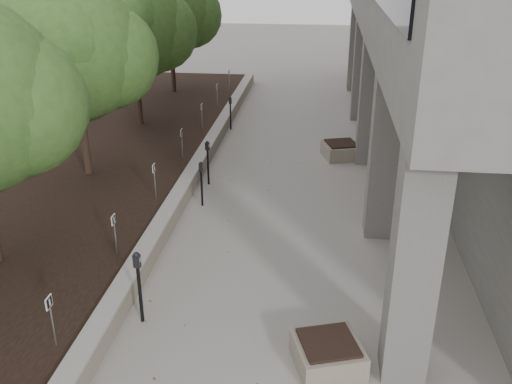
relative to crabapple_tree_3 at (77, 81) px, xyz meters
The scene contains 19 objects.
retaining_wall 4.25m from the crabapple_tree_3, 18.58° to the left, with size 0.39×26.00×0.50m, color gray, non-canonical shape.
planting_bed 3.16m from the crabapple_tree_3, 124.99° to the left, with size 7.00×26.00×0.40m, color black.
crabapple_tree_3 is the anchor object (origin of this frame).
crabapple_tree_4 5.00m from the crabapple_tree_3, 90.00° to the left, with size 4.60×4.00×5.44m, color #335B23, non-canonical shape.
crabapple_tree_5 10.00m from the crabapple_tree_3, 90.00° to the left, with size 4.60×4.00×5.44m, color #335B23, non-canonical shape.
parking_sign_2 8.20m from the crabapple_tree_3, 71.91° to the right, with size 0.04×0.22×0.96m, color black, non-canonical shape.
parking_sign_3 5.59m from the crabapple_tree_3, 61.43° to the right, with size 0.04×0.22×0.96m, color black, non-canonical shape.
parking_sign_4 3.64m from the crabapple_tree_3, 31.48° to the right, with size 0.04×0.22×0.96m, color black, non-canonical shape.
parking_sign_5 3.64m from the crabapple_tree_3, 31.48° to the left, with size 0.04×0.22×0.96m, color black, non-canonical shape.
parking_sign_6 5.59m from the crabapple_tree_3, 61.43° to the left, with size 0.04×0.22×0.96m, color black, non-canonical shape.
parking_sign_7 8.20m from the crabapple_tree_3, 71.91° to the left, with size 0.04×0.22×0.96m, color black, non-canonical shape.
parking_sign_8 11.01m from the crabapple_tree_3, 76.87° to the left, with size 0.04×0.22×0.96m, color black, non-canonical shape.
parking_meter_2 7.49m from the crabapple_tree_3, 60.45° to the right, with size 0.15×0.11×1.50m, color black, non-canonical shape.
parking_meter_3 4.46m from the crabapple_tree_3, 15.31° to the right, with size 0.13×0.09×1.28m, color black, non-canonical shape.
parking_meter_4 4.26m from the crabapple_tree_3, ahead, with size 0.13×0.10×1.35m, color black, non-canonical shape.
parking_meter_5 7.20m from the crabapple_tree_3, 61.24° to the left, with size 0.13×0.09×1.28m, color black, non-canonical shape.
planter_front 10.29m from the crabapple_tree_3, 45.08° to the right, with size 1.07×1.07×0.50m, color gray, non-canonical shape.
planter_back 8.59m from the crabapple_tree_3, 24.08° to the left, with size 1.11×1.11×0.52m, color gray, non-canonical shape.
berry_scatter 6.38m from the crabapple_tree_3, 32.55° to the right, with size 3.30×14.10×0.02m, color maroon, non-canonical shape.
Camera 1 is at (1.88, -6.67, 6.56)m, focal length 39.62 mm.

